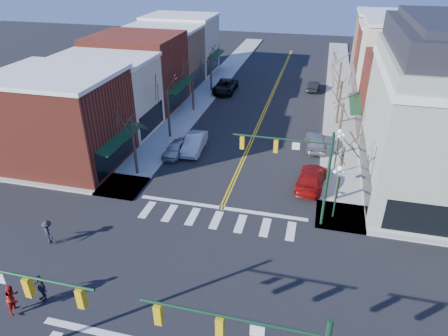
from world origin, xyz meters
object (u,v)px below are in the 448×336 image
Objects in this scene: car_left_far at (225,86)px; car_right_near at (312,178)px; lamppost_midblock at (338,144)px; pedestrian_red_b at (13,298)px; lamppost_corner at (338,183)px; car_right_mid at (316,141)px; car_left_near at (176,148)px; pedestrian_dark_a at (41,287)px; car_left_mid at (194,143)px; pedestrian_dark_b at (48,232)px; car_right_far at (314,86)px.

car_left_far is 25.67m from car_right_near.
lamppost_midblock is 2.45× the size of pedestrian_red_b.
lamppost_corner is 11.85m from car_right_mid.
car_left_near is 13.08m from car_right_near.
pedestrian_dark_a reaches higher than car_right_near.
pedestrian_red_b is (-3.33, -21.18, 0.24)m from car_left_mid.
pedestrian_dark_b reaches higher than car_left_mid.
car_left_near is at bearing -90.48° from car_left_far.
car_right_near is 1.14× the size of car_right_mid.
car_right_mid is 2.69× the size of pedestrian_dark_b.
lamppost_corner is at bearing -35.49° from car_left_mid.
car_right_near is 22.61m from pedestrian_red_b.
pedestrian_dark_a is (-0.99, -38.37, 0.20)m from car_left_far.
pedestrian_dark_a is at bearing -142.56° from lamppost_corner.
car_right_mid reaches higher than car_right_far.
pedestrian_red_b is (-16.51, -12.99, -1.93)m from lamppost_corner.
car_left_near is at bearing -5.33° from car_right_near.
car_left_far is 1.26× the size of car_right_mid.
pedestrian_dark_a is (-15.59, -18.44, -1.95)m from lamppost_midblock.
car_left_far is 1.44× the size of car_right_far.
lamppost_midblock is 25.62m from pedestrian_red_b.
lamppost_corner reaches higher than car_right_far.
pedestrian_dark_b is (-18.20, -7.54, -1.95)m from lamppost_corner.
car_right_far is (-1.12, 25.88, -0.10)m from car_right_near.
lamppost_midblock is at bearing 2.80° from car_left_near.
lamppost_corner reaches higher than pedestrian_dark_b.
lamppost_corner is 19.80m from pedestrian_dark_b.
car_left_far reaches higher than car_right_far.
pedestrian_dark_b is at bearing 142.19° from pedestrian_dark_a.
car_left_near is 0.98× the size of car_right_far.
lamppost_midblock is 24.23m from pedestrian_dark_a.
car_left_far reaches higher than car_right_near.
pedestrian_red_b reaches higher than pedestrian_dark_a.
lamppost_corner reaches higher than pedestrian_dark_a.
car_right_mid is 28.58m from pedestrian_red_b.
lamppost_corner is 1.07× the size of car_right_far.
lamppost_midblock is 13.46m from car_left_mid.
car_right_near is at bearing 113.31° from lamppost_corner.
car_right_mid is at bearing -49.85° from car_left_far.
car_left_near is at bearing -140.96° from car_left_mid.
car_left_mid is 0.82× the size of car_left_far.
pedestrian_dark_b reaches higher than car_left_near.
car_right_far is at bearing -24.09° from pedestrian_red_b.
pedestrian_dark_a is (0.92, 1.05, -0.02)m from pedestrian_red_b.
car_right_far is 45.14m from pedestrian_red_b.
lamppost_midblock is 0.90× the size of car_left_mid.
car_left_mid reaches higher than car_right_mid.
pedestrian_dark_b is (-2.61, 4.40, -0.01)m from pedestrian_dark_a.
car_right_far is 2.34× the size of pedestrian_dark_a.
pedestrian_red_b is at bearing 55.98° from car_right_near.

